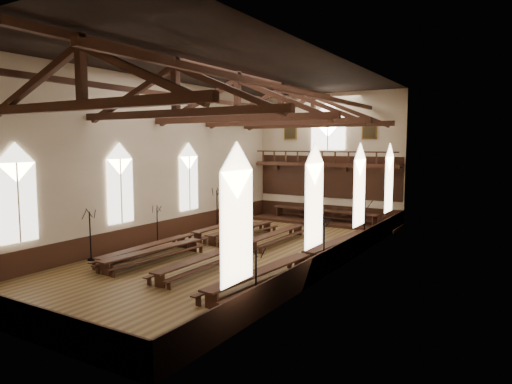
% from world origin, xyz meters
% --- Properties ---
extents(ground, '(26.00, 26.00, 0.00)m').
position_xyz_m(ground, '(0.00, 0.00, 0.00)').
color(ground, brown).
rests_on(ground, ground).
extents(room_walls, '(26.00, 26.00, 26.00)m').
position_xyz_m(room_walls, '(0.00, 0.00, 6.46)').
color(room_walls, beige).
rests_on(room_walls, ground).
extents(wainscot_band, '(12.00, 26.00, 1.20)m').
position_xyz_m(wainscot_band, '(0.00, 0.00, 0.60)').
color(wainscot_band, '#351A0F').
rests_on(wainscot_band, ground).
extents(side_windows, '(11.85, 19.80, 4.50)m').
position_xyz_m(side_windows, '(-0.00, -0.00, 3.74)').
color(side_windows, white).
rests_on(side_windows, room_walls).
extents(end_window, '(2.80, 0.12, 3.80)m').
position_xyz_m(end_window, '(0.00, 12.90, 7.22)').
color(end_window, white).
rests_on(end_window, room_walls).
extents(minstrels_gallery, '(11.80, 1.24, 3.70)m').
position_xyz_m(minstrels_gallery, '(0.00, 12.66, 3.91)').
color(minstrels_gallery, '#371D11').
rests_on(minstrels_gallery, room_walls).
extents(portraits, '(7.75, 0.09, 1.45)m').
position_xyz_m(portraits, '(0.00, 12.90, 7.10)').
color(portraits, brown).
rests_on(portraits, room_walls).
extents(roof_trusses, '(11.70, 25.70, 2.80)m').
position_xyz_m(roof_trusses, '(0.00, -0.00, 8.22)').
color(roof_trusses, '#371D11').
rests_on(roof_trusses, room_walls).
extents(refectory_row_a, '(1.55, 13.87, 0.69)m').
position_xyz_m(refectory_row_a, '(-3.52, 0.07, 0.50)').
color(refectory_row_a, '#371D11').
rests_on(refectory_row_a, ground).
extents(refectory_row_b, '(1.90, 13.90, 0.69)m').
position_xyz_m(refectory_row_b, '(-2.20, -0.31, 0.50)').
color(refectory_row_b, '#371D11').
rests_on(refectory_row_b, ground).
extents(refectory_row_c, '(1.43, 13.77, 0.68)m').
position_xyz_m(refectory_row_c, '(0.67, -0.38, 0.50)').
color(refectory_row_c, '#371D11').
rests_on(refectory_row_c, ground).
extents(refectory_row_d, '(2.12, 14.56, 0.76)m').
position_xyz_m(refectory_row_d, '(4.64, -1.01, 0.55)').
color(refectory_row_d, '#371D11').
rests_on(refectory_row_d, ground).
extents(dais, '(11.40, 3.05, 0.20)m').
position_xyz_m(dais, '(0.39, 11.40, 0.10)').
color(dais, '#351A0F').
rests_on(dais, ground).
extents(high_table, '(8.76, 1.64, 0.82)m').
position_xyz_m(high_table, '(0.39, 11.40, 0.90)').
color(high_table, '#371D11').
rests_on(high_table, dais).
extents(high_chairs, '(4.96, 0.46, 0.96)m').
position_xyz_m(high_chairs, '(0.39, 12.24, 0.72)').
color(high_chairs, '#371D11').
rests_on(high_chairs, dais).
extents(candelabrum_left_near, '(0.82, 0.77, 2.71)m').
position_xyz_m(candelabrum_left_near, '(-5.55, -5.45, 0.82)').
color(candelabrum_left_near, black).
rests_on(candelabrum_left_near, ground).
extents(candelabrum_left_mid, '(0.67, 0.71, 2.33)m').
position_xyz_m(candelabrum_left_mid, '(-5.55, -0.50, 0.71)').
color(candelabrum_left_mid, black).
rests_on(candelabrum_left_mid, ground).
extents(candelabrum_left_far, '(0.87, 0.83, 2.88)m').
position_xyz_m(candelabrum_left_far, '(-5.55, 5.69, 0.88)').
color(candelabrum_left_far, black).
rests_on(candelabrum_left_far, ground).
extents(candelabrum_right_near, '(0.73, 0.68, 2.40)m').
position_xyz_m(candelabrum_right_near, '(5.55, -7.25, 0.73)').
color(candelabrum_right_near, black).
rests_on(candelabrum_right_near, ground).
extents(candelabrum_right_mid, '(0.77, 0.77, 2.60)m').
position_xyz_m(candelabrum_right_mid, '(5.55, -0.99, 0.79)').
color(candelabrum_right_mid, black).
rests_on(candelabrum_right_mid, ground).
extents(candelabrum_right_far, '(0.82, 0.83, 2.79)m').
position_xyz_m(candelabrum_right_far, '(5.55, 5.13, 0.85)').
color(candelabrum_right_far, black).
rests_on(candelabrum_right_far, ground).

